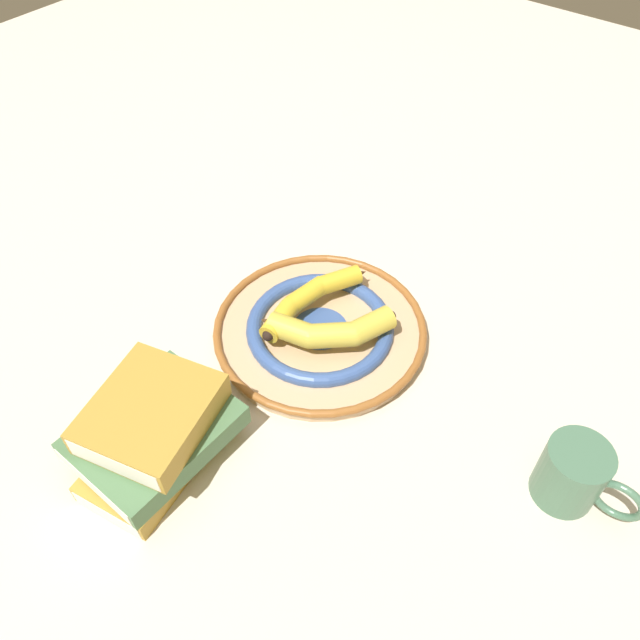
# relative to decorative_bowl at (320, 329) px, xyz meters

# --- Properties ---
(ground_plane) EXTENTS (2.80, 2.80, 0.00)m
(ground_plane) POSITION_rel_decorative_bowl_xyz_m (0.02, 0.02, -0.02)
(ground_plane) COLOR beige
(decorative_bowl) EXTENTS (0.33, 0.33, 0.03)m
(decorative_bowl) POSITION_rel_decorative_bowl_xyz_m (0.00, 0.00, 0.00)
(decorative_bowl) COLOR tan
(decorative_bowl) RESTS_ON ground_plane
(banana_a) EXTENTS (0.21, 0.07, 0.03)m
(banana_a) POSITION_rel_decorative_bowl_xyz_m (0.02, 0.04, 0.03)
(banana_a) COLOR gold
(banana_a) RESTS_ON decorative_bowl
(banana_b) EXTENTS (0.15, 0.17, 0.04)m
(banana_b) POSITION_rel_decorative_bowl_xyz_m (-0.02, -0.03, 0.04)
(banana_b) COLOR gold
(banana_b) RESTS_ON decorative_bowl
(book_stack) EXTENTS (0.22, 0.17, 0.10)m
(book_stack) POSITION_rel_decorative_bowl_xyz_m (-0.29, 0.04, 0.04)
(book_stack) COLOR #B28933
(book_stack) RESTS_ON ground_plane
(coffee_mug) EXTENTS (0.08, 0.13, 0.09)m
(coffee_mug) POSITION_rel_decorative_bowl_xyz_m (-0.01, -0.40, 0.03)
(coffee_mug) COLOR #477056
(coffee_mug) RESTS_ON ground_plane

